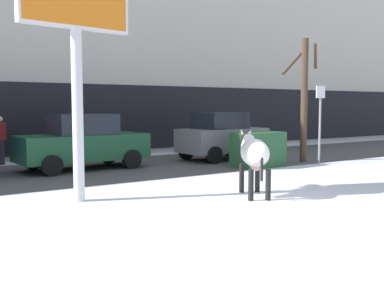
% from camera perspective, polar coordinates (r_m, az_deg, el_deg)
% --- Properties ---
extents(ground_plane, '(120.00, 120.00, 0.00)m').
position_cam_1_polar(ground_plane, '(8.94, 11.09, -8.84)').
color(ground_plane, white).
extents(road_strip, '(60.00, 5.60, 0.01)m').
position_cam_1_polar(road_strip, '(15.42, -9.77, -3.07)').
color(road_strip, '#514F4C').
rests_on(road_strip, ground).
extents(building_facade, '(44.00, 6.10, 13.00)m').
position_cam_1_polar(building_facade, '(22.22, -17.48, 15.96)').
color(building_facade, beige).
rests_on(building_facade, ground).
extents(cow_holstein, '(1.25, 1.87, 1.54)m').
position_cam_1_polar(cow_holstein, '(10.63, 7.89, -1.16)').
color(cow_holstein, silver).
rests_on(cow_holstein, ground).
extents(billboard, '(2.52, 0.53, 5.56)m').
position_cam_1_polar(billboard, '(10.42, -14.44, 16.95)').
color(billboard, silver).
rests_on(billboard, ground).
extents(car_darkgreen_sedan, '(4.31, 2.20, 1.84)m').
position_cam_1_polar(car_darkgreen_sedan, '(15.44, -13.61, 0.25)').
color(car_darkgreen_sedan, '#194C2D').
rests_on(car_darkgreen_sedan, ground).
extents(car_grey_hatchback, '(3.60, 2.11, 1.86)m').
position_cam_1_polar(car_grey_hatchback, '(17.80, 3.77, 1.02)').
color(car_grey_hatchback, slate).
rests_on(car_grey_hatchback, ground).
extents(pedestrian_far_left, '(0.36, 0.24, 1.73)m').
position_cam_1_polar(pedestrian_far_left, '(17.52, -22.94, 0.43)').
color(pedestrian_far_left, '#282833').
rests_on(pedestrian_far_left, ground).
extents(bare_tree_left_lot, '(1.28, 1.31, 4.60)m').
position_cam_1_polar(bare_tree_left_lot, '(17.60, 13.90, 5.81)').
color(bare_tree_left_lot, '#4C3828').
rests_on(bare_tree_left_lot, ground).
extents(dumpster, '(1.74, 1.17, 1.20)m').
position_cam_1_polar(dumpster, '(15.86, 8.30, -0.67)').
color(dumpster, '#285633').
rests_on(dumpster, ground).
extents(street_sign, '(0.44, 0.08, 2.82)m').
position_cam_1_polar(street_sign, '(16.99, 15.80, 3.18)').
color(street_sign, gray).
rests_on(street_sign, ground).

